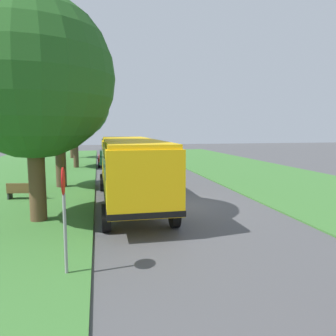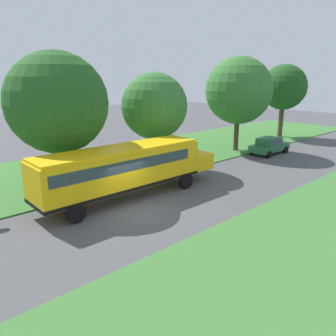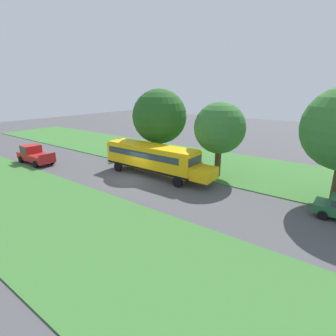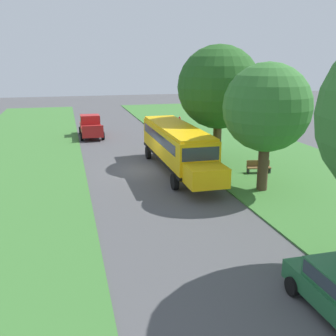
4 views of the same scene
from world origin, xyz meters
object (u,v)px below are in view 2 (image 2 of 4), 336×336
oak_tree_beside_bus (58,103)px  oak_tree_far_end (238,89)px  oak_tree_across_road (286,88)px  car_green_nearest (269,145)px  oak_tree_roadside_mid (153,106)px  park_bench (109,167)px  school_bus (125,167)px

oak_tree_beside_bus → oak_tree_far_end: size_ratio=0.96×
oak_tree_across_road → oak_tree_far_end: bearing=-85.9°
car_green_nearest → oak_tree_roadside_mid: size_ratio=0.59×
oak_tree_beside_bus → oak_tree_across_road: size_ratio=1.01×
car_green_nearest → park_bench: car_green_nearest is taller
oak_tree_beside_bus → park_bench: size_ratio=5.23×
school_bus → oak_tree_far_end: oak_tree_far_end is taller
car_green_nearest → oak_tree_far_end: oak_tree_far_end is taller
car_green_nearest → oak_tree_beside_bus: 19.90m
oak_tree_beside_bus → oak_tree_across_road: (-0.51, 28.24, 0.27)m
oak_tree_roadside_mid → oak_tree_across_road: bearing=91.6°
school_bus → oak_tree_far_end: bearing=103.0°
oak_tree_roadside_mid → oak_tree_across_road: (-0.59, 20.80, 0.84)m
oak_tree_roadside_mid → park_bench: size_ratio=4.51×
school_bus → car_green_nearest: bearing=91.7°
oak_tree_across_road → car_green_nearest: bearing=-67.1°
oak_tree_roadside_mid → school_bus: bearing=-54.4°
car_green_nearest → oak_tree_beside_bus: bearing=-100.1°
car_green_nearest → oak_tree_roadside_mid: oak_tree_roadside_mid is taller
school_bus → park_bench: bearing=158.4°
oak_tree_far_end → school_bus: bearing=-77.0°
car_green_nearest → oak_tree_roadside_mid: 12.75m
school_bus → oak_tree_across_road: 26.79m
park_bench → oak_tree_roadside_mid: bearing=66.5°
oak_tree_roadside_mid → oak_tree_beside_bus: bearing=-90.6°
school_bus → park_bench: 5.81m
car_green_nearest → park_bench: size_ratio=2.65×
school_bus → oak_tree_beside_bus: (-3.89, -2.10, 3.66)m
school_bus → car_green_nearest: (-0.51, 16.93, -1.05)m
oak_tree_roadside_mid → park_bench: bearing=-113.5°
oak_tree_far_end → park_bench: oak_tree_far_end is taller
oak_tree_beside_bus → park_bench: (-1.34, 4.17, -5.11)m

